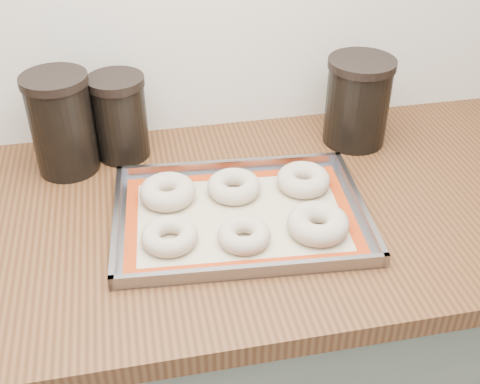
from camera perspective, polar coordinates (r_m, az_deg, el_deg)
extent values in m
cube|color=slate|center=(1.47, -2.61, -16.47)|extent=(3.00, 0.65, 0.86)
cube|color=brown|center=(1.15, -3.21, -2.47)|extent=(3.06, 0.68, 0.04)
cube|color=gray|center=(1.11, 0.00, -2.43)|extent=(0.48, 0.37, 0.00)
cube|color=gray|center=(1.24, -0.90, 2.53)|extent=(0.46, 0.05, 0.02)
cube|color=gray|center=(0.99, 1.13, -7.52)|extent=(0.46, 0.05, 0.02)
cube|color=gray|center=(1.11, -11.64, -2.73)|extent=(0.04, 0.33, 0.02)
cube|color=gray|center=(1.15, 11.20, -1.07)|extent=(0.04, 0.33, 0.02)
cube|color=#C6B793|center=(1.11, 0.00, -2.32)|extent=(0.44, 0.32, 0.00)
cube|color=#AC300B|center=(1.22, -0.76, 1.54)|extent=(0.42, 0.06, 0.00)
cube|color=#AC300B|center=(1.01, 0.92, -6.88)|extent=(0.42, 0.06, 0.00)
cube|color=#AC300B|center=(1.11, -10.26, -2.99)|extent=(0.04, 0.25, 0.00)
cube|color=#AC300B|center=(1.15, 9.91, -1.51)|extent=(0.04, 0.25, 0.00)
torus|color=#C0AD95|center=(1.05, -6.71, -4.18)|extent=(0.12, 0.12, 0.03)
torus|color=#C0AD95|center=(1.04, 0.38, -4.09)|extent=(0.10, 0.10, 0.03)
torus|color=#C0AD95|center=(1.07, 7.40, -2.99)|extent=(0.13, 0.13, 0.04)
torus|color=#C0AD95|center=(1.15, -6.88, 0.03)|extent=(0.12, 0.12, 0.04)
torus|color=#C0AD95|center=(1.16, -0.59, 0.54)|extent=(0.13, 0.13, 0.04)
torus|color=#C0AD95|center=(1.18, 6.01, 1.17)|extent=(0.11, 0.11, 0.04)
cylinder|color=black|center=(1.26, -16.46, 5.86)|extent=(0.12, 0.12, 0.19)
cylinder|color=black|center=(1.21, -17.28, 10.13)|extent=(0.13, 0.13, 0.02)
cylinder|color=black|center=(1.29, -11.28, 6.60)|extent=(0.11, 0.11, 0.16)
cylinder|color=black|center=(1.25, -11.75, 10.23)|extent=(0.12, 0.12, 0.02)
cylinder|color=black|center=(1.34, 11.04, 8.08)|extent=(0.14, 0.14, 0.17)
cylinder|color=black|center=(1.30, 11.52, 11.85)|extent=(0.14, 0.14, 0.02)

